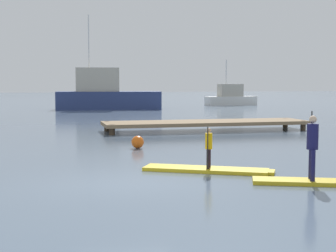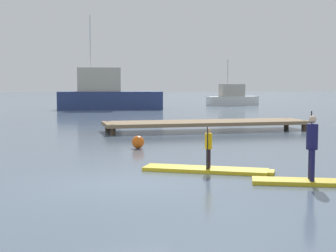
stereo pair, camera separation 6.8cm
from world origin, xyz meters
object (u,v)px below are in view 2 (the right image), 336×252
at_px(paddleboard_near, 208,170).
at_px(motor_boat_small_navy, 107,94).
at_px(mooring_buoy_mid, 138,142).
at_px(fishing_boat_green_midground, 232,97).
at_px(paddleboard_far, 325,182).
at_px(paddler_adult, 312,143).
at_px(paddler_child_solo, 208,146).

bearing_deg(paddleboard_near, motor_boat_small_navy, 88.09).
relative_size(motor_boat_small_navy, mooring_buoy_mid, 20.42).
bearing_deg(fishing_boat_green_midground, mooring_buoy_mid, -116.07).
bearing_deg(mooring_buoy_mid, paddleboard_far, -67.46).
bearing_deg(paddler_adult, paddler_child_solo, 130.22).
xyz_separation_m(fishing_boat_green_midground, motor_boat_small_navy, (-14.46, -5.28, 0.51)).
bearing_deg(paddler_adult, fishing_boat_green_midground, 71.95).
bearing_deg(paddleboard_far, mooring_buoy_mid, 112.54).
bearing_deg(paddleboard_far, paddler_child_solo, 132.82).
xyz_separation_m(paddleboard_near, motor_boat_small_navy, (1.14, 34.25, 1.37)).
xyz_separation_m(fishing_boat_green_midground, mooring_buoy_mid, (-16.64, -34.02, -0.67)).
relative_size(paddler_adult, motor_boat_small_navy, 0.17).
height_order(paddleboard_far, paddler_adult, paddler_adult).
bearing_deg(motor_boat_small_navy, fishing_boat_green_midground, 20.07).
bearing_deg(paddler_adult, paddleboard_near, 130.13).
distance_m(fishing_boat_green_midground, mooring_buoy_mid, 37.88).
xyz_separation_m(paddleboard_near, paddleboard_far, (2.26, -2.45, 0.00)).
distance_m(paddler_adult, fishing_boat_green_midground, 44.02).
bearing_deg(paddler_child_solo, fishing_boat_green_midground, 68.48).
xyz_separation_m(motor_boat_small_navy, mooring_buoy_mid, (-2.18, -28.74, -1.18)).
distance_m(paddleboard_near, paddler_adult, 3.19).
xyz_separation_m(paddler_child_solo, fishing_boat_green_midground, (15.60, 39.55, 0.16)).
xyz_separation_m(paddler_adult, mooring_buoy_mid, (-3.00, 7.83, -0.78)).
height_order(paddleboard_near, mooring_buoy_mid, mooring_buoy_mid).
bearing_deg(motor_boat_small_navy, mooring_buoy_mid, -94.34).
height_order(paddleboard_far, motor_boat_small_navy, motor_boat_small_navy).
height_order(paddler_child_solo, motor_boat_small_navy, motor_boat_small_navy).
bearing_deg(paddleboard_far, motor_boat_small_navy, 91.75).
bearing_deg(fishing_boat_green_midground, paddleboard_far, -107.62).
height_order(paddleboard_far, mooring_buoy_mid, mooring_buoy_mid).
relative_size(paddler_child_solo, paddleboard_far, 0.34).
bearing_deg(motor_boat_small_navy, paddleboard_far, -88.25).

